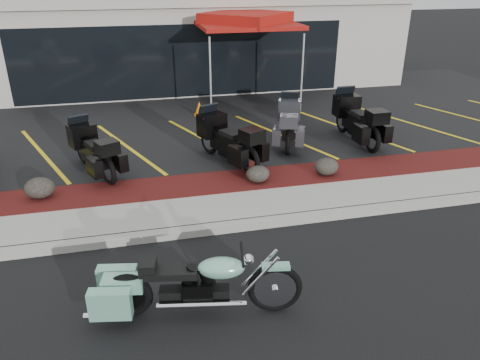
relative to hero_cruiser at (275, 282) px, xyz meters
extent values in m
plane|color=black|center=(0.21, 1.54, -0.53)|extent=(90.00, 90.00, 0.00)
cube|color=gray|center=(0.21, 2.44, -0.46)|extent=(24.00, 0.25, 0.15)
cube|color=gray|center=(0.21, 3.14, -0.46)|extent=(24.00, 1.20, 0.15)
cube|color=#340B0B|center=(0.21, 4.34, -0.45)|extent=(24.00, 1.20, 0.16)
cube|color=black|center=(0.21, 9.74, -0.46)|extent=(26.00, 9.60, 0.15)
cube|color=#A8A297|center=(0.21, 16.04, 1.47)|extent=(18.00, 8.00, 4.00)
cube|color=black|center=(0.21, 12.06, 0.97)|extent=(12.00, 0.06, 2.60)
cube|color=#A8A297|center=(0.21, 12.03, 3.07)|extent=(18.00, 0.30, 0.50)
ellipsoid|color=black|center=(-3.86, 4.45, -0.15)|extent=(0.63, 0.52, 0.44)
ellipsoid|color=black|center=(0.87, 4.15, -0.18)|extent=(0.55, 0.45, 0.39)
ellipsoid|color=black|center=(2.56, 4.17, -0.17)|extent=(0.58, 0.48, 0.41)
cone|color=orange|center=(0.38, 9.72, -0.15)|extent=(0.37, 0.37, 0.46)
cylinder|color=silver|center=(0.61, 9.64, 0.89)|extent=(0.06, 0.06, 2.55)
cylinder|color=silver|center=(3.70, 9.36, 0.89)|extent=(0.06, 0.06, 2.55)
cylinder|color=silver|center=(0.90, 12.73, 0.89)|extent=(0.06, 0.06, 2.55)
cylinder|color=silver|center=(3.98, 12.45, 0.89)|extent=(0.06, 0.06, 2.55)
cube|color=maroon|center=(2.30, 11.05, 2.33)|extent=(3.61, 3.61, 0.13)
cube|color=maroon|center=(2.30, 11.05, 2.52)|extent=(3.43, 3.43, 0.39)
camera|label=1|loc=(-1.76, -5.25, 4.15)|focal=35.00mm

